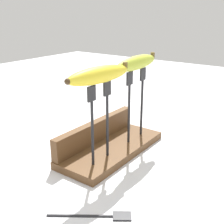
{
  "coord_description": "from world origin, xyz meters",
  "views": [
    {
      "loc": [
        -0.61,
        -0.44,
        0.38
      ],
      "look_at": [
        0.0,
        0.0,
        0.12
      ],
      "focal_mm": 47.41,
      "sensor_mm": 36.0,
      "label": 1
    }
  ],
  "objects_px": {
    "fork_stand_right": "(136,99)",
    "fork_fallen_near": "(101,215)",
    "banana_raised_left": "(99,75)",
    "banana_raised_right": "(137,63)",
    "fork_stand_left": "(100,116)"
  },
  "relations": [
    {
      "from": "fork_stand_left",
      "to": "fork_stand_right",
      "type": "height_order",
      "value": "fork_stand_right"
    },
    {
      "from": "fork_stand_right",
      "to": "fork_fallen_near",
      "type": "distance_m",
      "value": 0.37
    },
    {
      "from": "fork_fallen_near",
      "to": "banana_raised_right",
      "type": "bearing_deg",
      "value": 20.81
    },
    {
      "from": "banana_raised_right",
      "to": "fork_stand_right",
      "type": "bearing_deg",
      "value": 0.73
    },
    {
      "from": "fork_stand_left",
      "to": "banana_raised_right",
      "type": "distance_m",
      "value": 0.2
    },
    {
      "from": "banana_raised_left",
      "to": "banana_raised_right",
      "type": "xyz_separation_m",
      "value": [
        0.16,
        -0.0,
        0.0
      ]
    },
    {
      "from": "banana_raised_right",
      "to": "fork_stand_left",
      "type": "bearing_deg",
      "value": 180.0
    },
    {
      "from": "fork_stand_left",
      "to": "fork_fallen_near",
      "type": "xyz_separation_m",
      "value": [
        -0.15,
        -0.12,
        -0.14
      ]
    },
    {
      "from": "fork_stand_right",
      "to": "fork_fallen_near",
      "type": "bearing_deg",
      "value": -159.2
    },
    {
      "from": "fork_stand_right",
      "to": "fork_stand_left",
      "type": "bearing_deg",
      "value": 180.0
    },
    {
      "from": "fork_stand_left",
      "to": "banana_raised_right",
      "type": "bearing_deg",
      "value": -0.0
    },
    {
      "from": "banana_raised_left",
      "to": "fork_stand_left",
      "type": "bearing_deg",
      "value": -7.21
    },
    {
      "from": "banana_raised_right",
      "to": "fork_fallen_near",
      "type": "relative_size",
      "value": 1.35
    },
    {
      "from": "fork_stand_right",
      "to": "fork_fallen_near",
      "type": "xyz_separation_m",
      "value": [
        -0.32,
        -0.12,
        -0.14
      ]
    },
    {
      "from": "fork_stand_right",
      "to": "banana_raised_left",
      "type": "bearing_deg",
      "value": 180.0
    }
  ]
}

